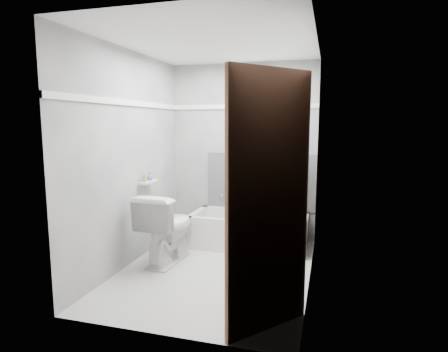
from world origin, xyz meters
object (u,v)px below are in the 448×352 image
(office_chair, at_px, (261,195))
(door, at_px, (300,215))
(bathtub, at_px, (249,230))
(soap_bottle_a, at_px, (144,177))
(soap_bottle_b, at_px, (150,176))
(toilet, at_px, (167,228))

(office_chair, bearing_deg, door, -40.60)
(bathtub, distance_m, soap_bottle_a, 1.52)
(soap_bottle_b, bearing_deg, office_chair, 25.19)
(toilet, distance_m, soap_bottle_a, 0.65)
(door, xyz_separation_m, soap_bottle_a, (-1.92, 1.50, -0.03))
(door, height_order, soap_bottle_b, door)
(soap_bottle_a, xyz_separation_m, soap_bottle_b, (0.00, 0.14, -0.01))
(office_chair, distance_m, door, 2.35)
(bathtub, relative_size, toilet, 1.83)
(toilet, relative_size, soap_bottle_a, 7.75)
(soap_bottle_b, bearing_deg, soap_bottle_a, -90.00)
(office_chair, relative_size, soap_bottle_b, 11.39)
(soap_bottle_a, bearing_deg, bathtub, 32.65)
(toilet, relative_size, soap_bottle_b, 8.23)
(door, bearing_deg, soap_bottle_b, 139.53)
(bathtub, distance_m, soap_bottle_b, 1.46)
(toilet, xyz_separation_m, soap_bottle_a, (-0.32, 0.09, 0.56))
(soap_bottle_a, bearing_deg, office_chair, 30.15)
(office_chair, bearing_deg, soap_bottle_a, -116.80)
(bathtub, relative_size, soap_bottle_a, 14.18)
(office_chair, xyz_separation_m, soap_bottle_a, (-1.26, -0.73, 0.28))
(door, relative_size, soap_bottle_b, 20.08)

